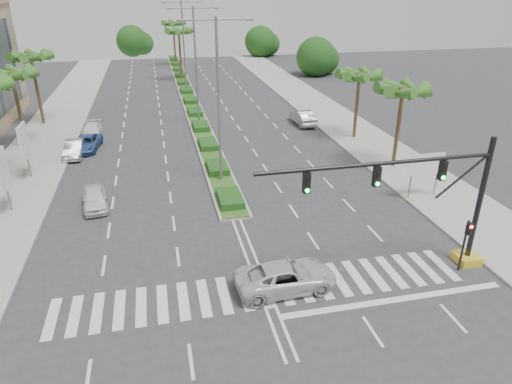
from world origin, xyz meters
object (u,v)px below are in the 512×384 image
car_parked_a (95,198)px  car_parked_c (86,143)px  car_crossing (286,277)px  car_parked_d (92,131)px  car_right (303,117)px  car_parked_b (74,149)px

car_parked_a → car_parked_c: (-1.88, 12.60, -0.02)m
car_parked_a → car_crossing: 15.50m
car_parked_d → car_parked_c: bearing=-91.3°
car_parked_d → car_right: bearing=-0.7°
car_parked_a → car_crossing: car_crossing is taller
car_parked_b → car_parked_d: (0.93, 5.46, -0.05)m
car_crossing → car_right: car_right is taller
car_parked_b → car_right: car_right is taller
car_parked_b → car_right: (22.85, 5.18, 0.09)m
car_parked_d → car_crossing: (11.97, -28.22, 0.06)m
car_parked_d → car_parked_b: bearing=-99.6°
car_parked_b → car_parked_c: 1.75m
car_parked_c → car_parked_d: 3.93m
car_parked_c → car_parked_d: size_ratio=1.04×
car_parked_a → car_parked_b: bearing=96.5°
car_parked_c → car_parked_d: car_parked_d is taller
car_parked_c → car_right: bearing=16.7°
car_parked_c → car_right: size_ratio=0.96×
car_parked_b → car_right: size_ratio=0.88×
car_crossing → car_right: size_ratio=1.06×
car_parked_a → car_parked_d: bearing=88.9°
car_parked_a → car_parked_b: car_parked_b is taller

